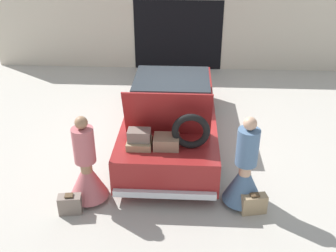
{
  "coord_description": "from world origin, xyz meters",
  "views": [
    {
      "loc": [
        0.35,
        -7.76,
        4.49
      ],
      "look_at": [
        0.0,
        -1.31,
        1.01
      ],
      "focal_mm": 42.0,
      "sensor_mm": 36.0,
      "label": 1
    }
  ],
  "objects_px": {
    "person_right": "(244,175)",
    "suitcase_beside_left_person": "(70,204)",
    "person_left": "(87,172)",
    "suitcase_beside_right_person": "(254,204)",
    "car": "(171,114)"
  },
  "relations": [
    {
      "from": "person_left",
      "to": "suitcase_beside_right_person",
      "type": "bearing_deg",
      "value": 94.2
    },
    {
      "from": "car",
      "to": "person_left",
      "type": "height_order",
      "value": "car"
    },
    {
      "from": "suitcase_beside_right_person",
      "to": "person_right",
      "type": "bearing_deg",
      "value": 123.1
    },
    {
      "from": "person_right",
      "to": "person_left",
      "type": "bearing_deg",
      "value": 87.09
    },
    {
      "from": "person_left",
      "to": "suitcase_beside_right_person",
      "type": "distance_m",
      "value": 2.91
    },
    {
      "from": "person_right",
      "to": "suitcase_beside_left_person",
      "type": "height_order",
      "value": "person_right"
    },
    {
      "from": "person_left",
      "to": "suitcase_beside_right_person",
      "type": "xyz_separation_m",
      "value": [
        2.87,
        -0.21,
        -0.4
      ]
    },
    {
      "from": "suitcase_beside_left_person",
      "to": "person_left",
      "type": "bearing_deg",
      "value": 58.76
    },
    {
      "from": "person_left",
      "to": "suitcase_beside_left_person",
      "type": "relative_size",
      "value": 4.02
    },
    {
      "from": "suitcase_beside_left_person",
      "to": "suitcase_beside_right_person",
      "type": "relative_size",
      "value": 0.89
    },
    {
      "from": "person_right",
      "to": "suitcase_beside_right_person",
      "type": "distance_m",
      "value": 0.51
    },
    {
      "from": "suitcase_beside_right_person",
      "to": "suitcase_beside_left_person",
      "type": "bearing_deg",
      "value": -176.78
    },
    {
      "from": "person_right",
      "to": "suitcase_beside_left_person",
      "type": "distance_m",
      "value": 3.0
    },
    {
      "from": "car",
      "to": "person_left",
      "type": "relative_size",
      "value": 2.96
    },
    {
      "from": "car",
      "to": "suitcase_beside_left_person",
      "type": "distance_m",
      "value": 3.11
    }
  ]
}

